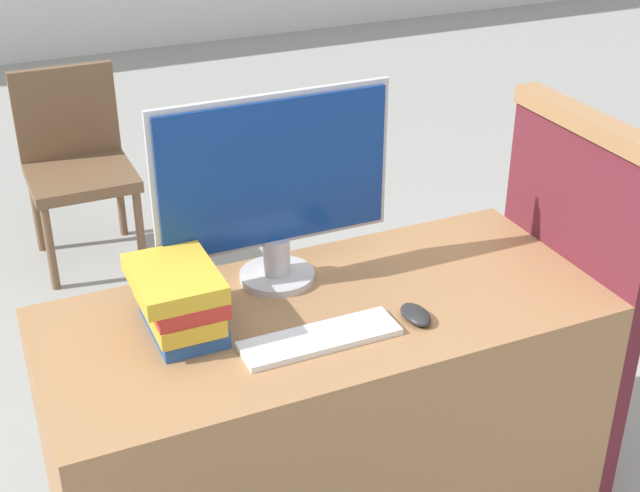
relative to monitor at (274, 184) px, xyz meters
The scene contains 7 objects.
desk 0.68m from the monitor, 72.86° to the right, with size 1.42×0.63×0.76m.
carrel_divider 0.93m from the monitor, 15.21° to the right, with size 0.07×0.57×1.17m.
monitor is the anchor object (origin of this frame).
keyboard 0.41m from the monitor, 92.68° to the right, with size 0.38×0.11×0.02m.
mouse 0.48m from the monitor, 53.63° to the right, with size 0.06×0.11×0.03m.
book_stack 0.38m from the monitor, 155.93° to the right, with size 0.19×0.28×0.17m.
far_chair 1.90m from the monitor, 97.34° to the left, with size 0.44×0.44×0.84m.
Camera 1 is at (-0.78, -1.41, 1.95)m, focal length 50.00 mm.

